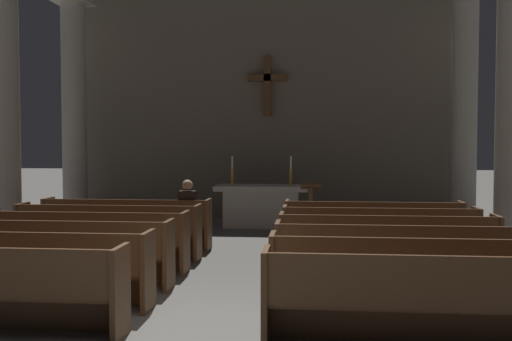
% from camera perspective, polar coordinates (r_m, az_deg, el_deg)
% --- Properties ---
extents(ground_plane, '(80.00, 80.00, 0.00)m').
position_cam_1_polar(ground_plane, '(6.16, -6.22, -16.21)').
color(ground_plane, '#66635E').
extents(pew_left_row_2, '(3.20, 0.50, 0.95)m').
position_cam_1_polar(pew_left_row_2, '(7.69, -22.03, -8.89)').
color(pew_left_row_2, brown).
rests_on(pew_left_row_2, ground).
extents(pew_left_row_3, '(3.20, 0.50, 0.95)m').
position_cam_1_polar(pew_left_row_3, '(8.58, -18.89, -7.65)').
color(pew_left_row_3, brown).
rests_on(pew_left_row_3, ground).
extents(pew_left_row_4, '(3.20, 0.50, 0.95)m').
position_cam_1_polar(pew_left_row_4, '(9.50, -16.36, -6.64)').
color(pew_left_row_4, brown).
rests_on(pew_left_row_4, ground).
extents(pew_left_row_5, '(3.20, 0.50, 0.95)m').
position_cam_1_polar(pew_left_row_5, '(10.43, -14.29, -5.79)').
color(pew_left_row_5, brown).
rests_on(pew_left_row_5, ground).
extents(pew_left_row_6, '(3.20, 0.50, 0.95)m').
position_cam_1_polar(pew_left_row_6, '(11.38, -12.56, -5.08)').
color(pew_left_row_6, brown).
rests_on(pew_left_row_6, ground).
extents(pew_right_row_1, '(3.20, 0.50, 0.95)m').
position_cam_1_polar(pew_right_row_1, '(5.97, 16.49, -12.12)').
color(pew_right_row_1, brown).
rests_on(pew_right_row_1, ground).
extents(pew_right_row_2, '(3.20, 0.50, 0.95)m').
position_cam_1_polar(pew_right_row_2, '(6.94, 14.88, -10.03)').
color(pew_right_row_2, brown).
rests_on(pew_right_row_2, ground).
extents(pew_right_row_3, '(3.20, 0.50, 0.95)m').
position_cam_1_polar(pew_right_row_3, '(7.92, 13.68, -8.45)').
color(pew_right_row_3, brown).
rests_on(pew_right_row_3, ground).
extents(pew_right_row_4, '(3.20, 0.50, 0.95)m').
position_cam_1_polar(pew_right_row_4, '(8.90, 12.75, -7.22)').
color(pew_right_row_4, brown).
rests_on(pew_right_row_4, ground).
extents(pew_right_row_5, '(3.20, 0.50, 0.95)m').
position_cam_1_polar(pew_right_row_5, '(9.89, 12.00, -6.23)').
color(pew_right_row_5, brown).
rests_on(pew_right_row_5, ground).
extents(pew_right_row_6, '(3.20, 0.50, 0.95)m').
position_cam_1_polar(pew_right_row_6, '(10.88, 11.40, -5.42)').
color(pew_right_row_6, brown).
rests_on(pew_right_row_6, ground).
extents(column_left_second, '(0.91, 0.91, 5.66)m').
position_cam_1_polar(column_left_second, '(12.33, -23.54, 5.93)').
color(column_left_second, '#ADA89E').
rests_on(column_left_second, ground).
extents(column_left_third, '(0.91, 0.91, 5.66)m').
position_cam_1_polar(column_left_third, '(15.37, -17.41, 5.32)').
color(column_left_third, '#ADA89E').
rests_on(column_left_third, ground).
extents(column_right_third, '(0.91, 0.91, 5.66)m').
position_cam_1_polar(column_right_third, '(14.61, 19.73, 5.44)').
color(column_right_third, '#ADA89E').
rests_on(column_right_third, ground).
extents(altar, '(2.20, 0.90, 1.01)m').
position_cam_1_polar(altar, '(13.89, 0.53, -3.40)').
color(altar, '#BCB7AD').
rests_on(altar, ground).
extents(candlestick_left, '(0.16, 0.16, 0.69)m').
position_cam_1_polar(candlestick_left, '(13.91, -2.34, -0.51)').
color(candlestick_left, '#B79338').
rests_on(candlestick_left, altar).
extents(candlestick_right, '(0.16, 0.16, 0.69)m').
position_cam_1_polar(candlestick_right, '(13.79, 3.44, -0.54)').
color(candlestick_right, '#B79338').
rests_on(candlestick_right, altar).
extents(apse_with_cross, '(10.50, 0.44, 6.42)m').
position_cam_1_polar(apse_with_cross, '(15.92, 1.19, 7.02)').
color(apse_with_cross, '#706656').
rests_on(apse_with_cross, ground).
extents(lectern, '(0.44, 0.36, 1.15)m').
position_cam_1_polar(lectern, '(12.64, 5.38, -3.94)').
color(lectern, brown).
rests_on(lectern, ground).
extents(lone_worshipper, '(0.32, 0.43, 1.32)m').
position_cam_1_polar(lone_worshipper, '(11.08, -6.64, -4.12)').
color(lone_worshipper, '#26262B').
rests_on(lone_worshipper, ground).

